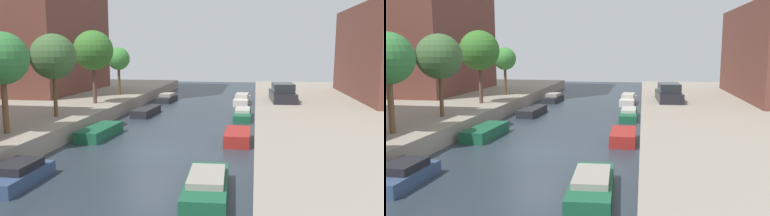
{
  "view_description": "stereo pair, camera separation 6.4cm",
  "coord_description": "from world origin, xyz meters",
  "views": [
    {
      "loc": [
        4.98,
        -18.52,
        5.11
      ],
      "look_at": [
        0.86,
        7.12,
        1.18
      ],
      "focal_mm": 37.03,
      "sensor_mm": 36.0,
      "label": 1
    },
    {
      "loc": [
        5.05,
        -18.51,
        5.11
      ],
      "look_at": [
        0.86,
        7.12,
        1.18
      ],
      "focal_mm": 37.03,
      "sensor_mm": 36.0,
      "label": 2
    }
  ],
  "objects": [
    {
      "name": "moored_boat_left_2",
      "position": [
        -3.84,
        -5.33,
        0.36
      ],
      "size": [
        1.42,
        3.23,
        0.84
      ],
      "color": "#33476B",
      "rests_on": "ground_plane"
    },
    {
      "name": "street_tree_4",
      "position": [
        -6.97,
        9.6,
        4.94
      ],
      "size": [
        2.95,
        2.95,
        5.44
      ],
      "color": "brown",
      "rests_on": "quay_left"
    },
    {
      "name": "street_tree_2",
      "position": [
        -6.97,
        -1.25,
        4.61
      ],
      "size": [
        2.53,
        2.53,
        4.91
      ],
      "color": "brown",
      "rests_on": "quay_left"
    },
    {
      "name": "moored_boat_right_4",
      "position": [
        4.09,
        10.44,
        0.31
      ],
      "size": [
        1.25,
        4.32,
        0.71
      ],
      "color": "#195638",
      "rests_on": "ground_plane"
    },
    {
      "name": "ground_plane",
      "position": [
        0.0,
        0.0,
        0.0
      ],
      "size": [
        84.0,
        84.0,
        0.0
      ],
      "primitive_type": "plane",
      "color": "#28333D"
    },
    {
      "name": "street_tree_5",
      "position": [
        -6.97,
        15.04,
        4.18
      ],
      "size": [
        1.98,
        1.98,
        4.2
      ],
      "color": "brown",
      "rests_on": "quay_left"
    },
    {
      "name": "moored_boat_right_2",
      "position": [
        3.4,
        -5.47,
        0.37
      ],
      "size": [
        1.64,
        4.27,
        0.85
      ],
      "color": "#195638",
      "rests_on": "ground_plane"
    },
    {
      "name": "parked_car",
      "position": [
        7.1,
        13.09,
        1.59
      ],
      "size": [
        1.99,
        4.77,
        1.43
      ],
      "color": "black",
      "rests_on": "quay_right"
    },
    {
      "name": "moored_boat_right_3",
      "position": [
        4.08,
        2.73,
        0.33
      ],
      "size": [
        1.37,
        3.09,
        0.66
      ],
      "color": "maroon",
      "rests_on": "ground_plane"
    },
    {
      "name": "moored_boat_right_5",
      "position": [
        3.79,
        17.94,
        0.41
      ],
      "size": [
        1.44,
        4.25,
        0.97
      ],
      "color": "beige",
      "rests_on": "ground_plane"
    },
    {
      "name": "moored_boat_left_5",
      "position": [
        -3.42,
        18.5,
        0.34
      ],
      "size": [
        1.49,
        3.42,
        0.81
      ],
      "color": "#232328",
      "rests_on": "ground_plane"
    },
    {
      "name": "street_tree_3",
      "position": [
        -6.97,
        3.63,
        4.61
      ],
      "size": [
        2.72,
        2.72,
        4.98
      ],
      "color": "brown",
      "rests_on": "quay_left"
    },
    {
      "name": "moored_boat_left_4",
      "position": [
        -3.31,
        10.71,
        0.29
      ],
      "size": [
        1.47,
        3.85,
        0.57
      ],
      "color": "#232328",
      "rests_on": "ground_plane"
    },
    {
      "name": "moored_boat_left_3",
      "position": [
        -3.85,
        2.79,
        0.32
      ],
      "size": [
        1.53,
        3.89,
        0.64
      ],
      "color": "#195638",
      "rests_on": "ground_plane"
    }
  ]
}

